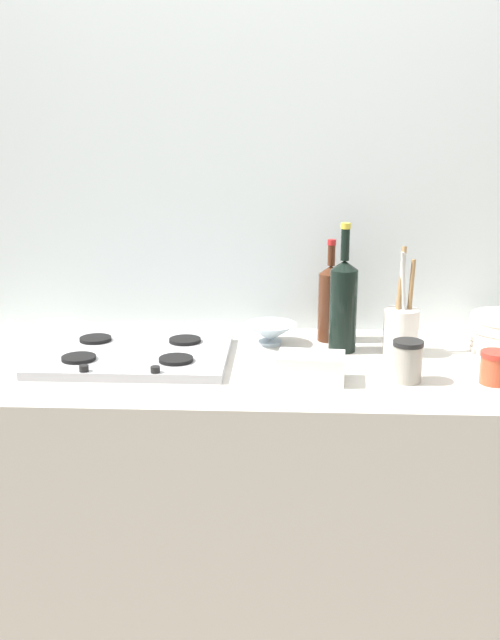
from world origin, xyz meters
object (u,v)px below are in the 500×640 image
wine_bottle_leftmost (330,302)px  utensil_crock (401,328)px  wine_bottle_mid_left (343,304)px  butter_dish (311,367)px  condiment_jar_front (495,367)px  stovetop_hob (134,354)px  mixing_bowl (270,333)px  condiment_jar_rear (407,361)px

wine_bottle_leftmost → utensil_crock: 0.23m
wine_bottle_mid_left → butter_dish: 0.30m
butter_dish → condiment_jar_front: 0.46m
wine_bottle_leftmost → condiment_jar_front: size_ratio=3.69×
stovetop_hob → mixing_bowl: (0.37, 0.16, 0.02)m
stovetop_hob → wine_bottle_mid_left: (0.58, 0.10, 0.12)m
wine_bottle_leftmost → condiment_jar_front: wine_bottle_leftmost is taller
condiment_jar_front → mixing_bowl: bearing=151.1°
mixing_bowl → condiment_jar_front: 0.65m
stovetop_hob → mixing_bowl: size_ratio=3.33×
stovetop_hob → condiment_jar_rear: 0.74m
mixing_bowl → condiment_jar_rear: (0.35, -0.31, 0.02)m
condiment_jar_front → condiment_jar_rear: (-0.22, 0.00, 0.01)m
wine_bottle_mid_left → stovetop_hob: bearing=-169.7°
wine_bottle_mid_left → condiment_jar_rear: (0.14, -0.25, -0.08)m
wine_bottle_mid_left → condiment_jar_front: wine_bottle_mid_left is taller
wine_bottle_mid_left → utensil_crock: size_ratio=1.21×
mixing_bowl → utensil_crock: 0.38m
stovetop_hob → wine_bottle_leftmost: 0.59m
stovetop_hob → butter_dish: 0.51m
butter_dish → condiment_jar_front: condiment_jar_front is taller
wine_bottle_mid_left → wine_bottle_leftmost: bearing=106.2°
wine_bottle_leftmost → condiment_jar_rear: bearing=-64.0°
stovetop_hob → condiment_jar_front: bearing=-9.3°
wine_bottle_leftmost → mixing_bowl: wine_bottle_leftmost is taller
wine_bottle_leftmost → mixing_bowl: (-0.17, -0.05, -0.08)m
stovetop_hob → utensil_crock: utensil_crock is taller
wine_bottle_mid_left → mixing_bowl: (-0.21, 0.06, -0.10)m
mixing_bowl → condiment_jar_rear: bearing=-41.4°
mixing_bowl → butter_dish: butter_dish is taller
condiment_jar_rear → wine_bottle_leftmost: bearing=116.0°
stovetop_hob → condiment_jar_rear: condiment_jar_rear is taller
wine_bottle_leftmost → condiment_jar_front: (0.39, -0.36, -0.08)m
stovetop_hob → butter_dish: (0.48, -0.16, 0.02)m
stovetop_hob → butter_dish: bearing=-18.0°
stovetop_hob → condiment_jar_front: size_ratio=6.29×
butter_dish → condiment_jar_front: bearing=0.3°
wine_bottle_mid_left → mixing_bowl: wine_bottle_mid_left is taller
wine_bottle_mid_left → utensil_crock: (0.16, -0.02, -0.06)m
mixing_bowl → condiment_jar_rear: size_ratio=1.46×
mixing_bowl → condiment_jar_front: (0.57, -0.31, 0.01)m
condiment_jar_front → butter_dish: bearing=-179.7°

